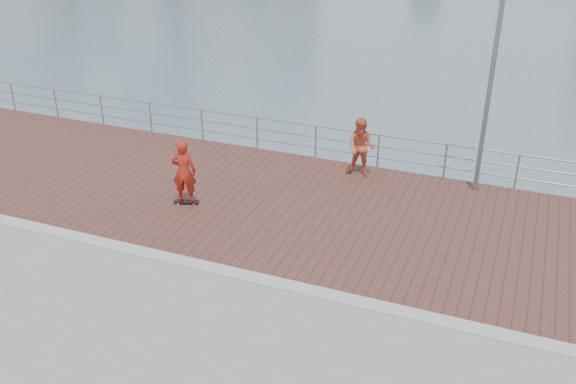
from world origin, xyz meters
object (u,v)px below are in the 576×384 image
at_px(guardrail, 347,143).
at_px(skateboarder, 184,171).
at_px(bystander, 361,147).
at_px(street_lamp, 497,29).

height_order(guardrail, skateboarder, skateboarder).
relative_size(skateboarder, bystander, 1.01).
height_order(guardrail, street_lamp, street_lamp).
bearing_deg(guardrail, bystander, -47.99).
bearing_deg(skateboarder, street_lamp, -172.98).
bearing_deg(street_lamp, guardrail, 166.32).
height_order(street_lamp, skateboarder, street_lamp).
height_order(guardrail, bystander, bystander).
distance_m(street_lamp, skateboarder, 8.94).
distance_m(skateboarder, bystander, 5.38).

